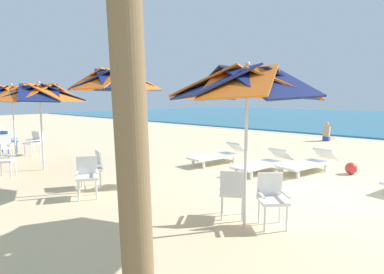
# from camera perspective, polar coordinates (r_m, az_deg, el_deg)

# --- Properties ---
(ground_plane) EXTENTS (80.00, 80.00, 0.00)m
(ground_plane) POSITION_cam_1_polar(r_m,az_deg,el_deg) (7.61, 20.61, -9.43)
(ground_plane) COLOR beige
(beach_umbrella_0) EXTENTS (2.43, 2.43, 2.64)m
(beach_umbrella_0) POSITION_cam_1_polar(r_m,az_deg,el_deg) (5.04, 9.82, 9.17)
(beach_umbrella_0) COLOR silver
(beach_umbrella_0) RESTS_ON ground
(plastic_chair_0) EXTENTS (0.63, 0.63, 0.87)m
(plastic_chair_0) POSITION_cam_1_polar(r_m,az_deg,el_deg) (5.47, 14.03, -10.19)
(plastic_chair_0) COLOR white
(plastic_chair_0) RESTS_ON ground
(plastic_chair_1) EXTENTS (0.62, 0.63, 0.87)m
(plastic_chair_1) POSITION_cam_1_polar(r_m,az_deg,el_deg) (5.65, 7.25, -9.47)
(plastic_chair_1) COLOR white
(plastic_chair_1) RESTS_ON ground
(beach_umbrella_1) EXTENTS (2.06, 2.06, 2.80)m
(beach_umbrella_1) POSITION_cam_1_polar(r_m,az_deg,el_deg) (7.30, -13.65, 9.57)
(beach_umbrella_1) COLOR silver
(beach_umbrella_1) RESTS_ON ground
(plastic_chair_2) EXTENTS (0.59, 0.61, 0.87)m
(plastic_chair_2) POSITION_cam_1_polar(r_m,az_deg,el_deg) (7.70, -10.33, -5.08)
(plastic_chair_2) COLOR white
(plastic_chair_2) RESTS_ON ground
(plastic_chair_3) EXTENTS (0.55, 0.58, 0.87)m
(plastic_chair_3) POSITION_cam_1_polar(r_m,az_deg,el_deg) (7.83, -17.15, -5.07)
(plastic_chair_3) COLOR white
(plastic_chair_3) RESTS_ON ground
(plastic_chair_4) EXTENTS (0.62, 0.60, 0.87)m
(plastic_chair_4) POSITION_cam_1_polar(r_m,az_deg,el_deg) (7.13, -18.23, -6.29)
(plastic_chair_4) COLOR white
(plastic_chair_4) RESTS_ON ground
(beach_umbrella_2) EXTENTS (2.60, 2.60, 2.56)m
(beach_umbrella_2) POSITION_cam_1_polar(r_m,az_deg,el_deg) (10.12, -25.56, 6.98)
(beach_umbrella_2) COLOR silver
(beach_umbrella_2) RESTS_ON ground
(plastic_chair_5) EXTENTS (0.62, 0.63, 0.87)m
(plastic_chair_5) POSITION_cam_1_polar(r_m,az_deg,el_deg) (9.82, -30.75, -3.34)
(plastic_chair_5) COLOR white
(plastic_chair_5) RESTS_ON ground
(beach_umbrella_3) EXTENTS (2.11, 2.11, 2.60)m
(beach_umbrella_3) POSITION_cam_1_polar(r_m,az_deg,el_deg) (13.19, -29.47, 6.67)
(beach_umbrella_3) COLOR silver
(beach_umbrella_3) RESTS_ON ground
(plastic_chair_6) EXTENTS (0.51, 0.48, 0.87)m
(plastic_chair_6) POSITION_cam_1_polar(r_m,az_deg,el_deg) (12.40, -30.37, -1.36)
(plastic_chair_6) COLOR white
(plastic_chair_6) RESTS_ON ground
(plastic_chair_7) EXTENTS (0.54, 0.57, 0.87)m
(plastic_chair_7) POSITION_cam_1_polar(r_m,az_deg,el_deg) (13.15, -26.42, -0.70)
(plastic_chair_7) COLOR white
(plastic_chair_7) RESTS_ON ground
(plastic_chair_8) EXTENTS (0.55, 0.57, 0.87)m
(plastic_chair_8) POSITION_cam_1_polar(r_m,az_deg,el_deg) (13.94, -30.08, -0.51)
(plastic_chair_8) COLOR blue
(plastic_chair_8) RESTS_ON ground
(plastic_chair_9) EXTENTS (0.63, 0.62, 0.87)m
(plastic_chair_9) POSITION_cam_1_polar(r_m,az_deg,el_deg) (16.11, -31.01, 0.32)
(plastic_chair_9) COLOR white
(plastic_chair_9) RESTS_ON ground
(sun_lounger_1) EXTENTS (1.01, 2.22, 0.62)m
(sun_lounger_1) POSITION_cam_1_polar(r_m,az_deg,el_deg) (9.60, 20.12, -4.31)
(sun_lounger_1) COLOR white
(sun_lounger_1) RESTS_ON ground
(sun_lounger_2) EXTENTS (0.87, 2.20, 0.62)m
(sun_lounger_2) POSITION_cam_1_polar(r_m,az_deg,el_deg) (9.20, 12.65, -4.52)
(sun_lounger_2) COLOR white
(sun_lounger_2) RESTS_ON ground
(sun_lounger_3) EXTENTS (0.96, 2.22, 0.62)m
(sun_lounger_3) POSITION_cam_1_polar(r_m,az_deg,el_deg) (10.26, 4.80, -3.18)
(sun_lounger_3) COLOR white
(sun_lounger_3) RESTS_ON ground
(palm_tree_4) EXTENTS (3.04, 3.31, 4.39)m
(palm_tree_4) POSITION_cam_1_polar(r_m,az_deg,el_deg) (3.19, -11.71, 19.02)
(palm_tree_4) COLOR brown
(palm_tree_4) RESTS_ON ground
(beach_ball) EXTENTS (0.32, 0.32, 0.32)m
(beach_ball) POSITION_cam_1_polar(r_m,az_deg,el_deg) (9.87, 26.53, -5.03)
(beach_ball) COLOR red
(beach_ball) RESTS_ON ground
(beachgoer_seated) EXTENTS (0.30, 0.93, 0.92)m
(beachgoer_seated) POSITION_cam_1_polar(r_m,az_deg,el_deg) (17.04, 23.03, 0.39)
(beachgoer_seated) COLOR #2D4CA5
(beachgoer_seated) RESTS_ON ground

